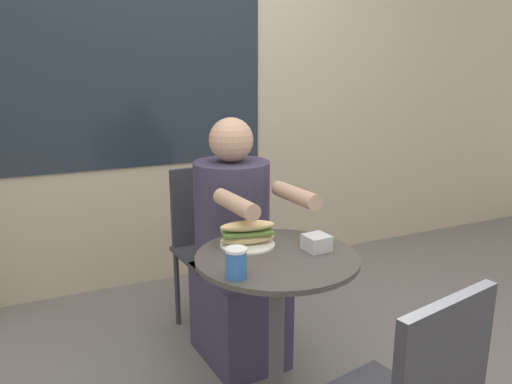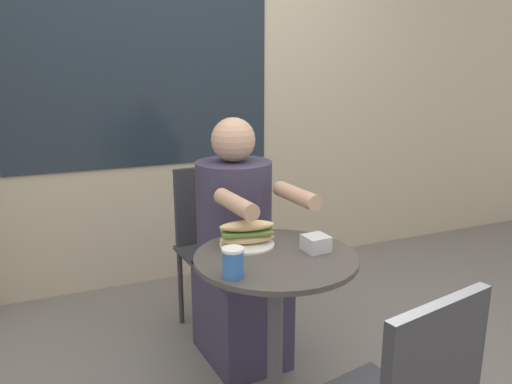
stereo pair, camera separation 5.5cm
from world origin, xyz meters
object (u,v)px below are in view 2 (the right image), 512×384
Objects in this scene: sandwich_on_plate at (247,235)px; cafe_table at (275,304)px; drink_cup at (233,263)px; seated_diner at (238,258)px; diner_chair at (212,233)px.

cafe_table is at bearing -68.00° from sandwich_on_plate.
drink_cup is at bearing -121.05° from sandwich_on_plate.
drink_cup reaches higher than cafe_table.
drink_cup is (-0.26, -0.62, 0.25)m from seated_diner.
seated_diner is at bearing 87.22° from diner_chair.
diner_chair is 0.74m from sandwich_on_plate.
diner_chair is at bearing -92.78° from seated_diner.
sandwich_on_plate is (-0.09, -0.70, 0.23)m from diner_chair.
sandwich_on_plate is at bearing 112.00° from cafe_table.
seated_diner reaches higher than sandwich_on_plate.
sandwich_on_plate is at bearing 58.95° from drink_cup.
drink_cup is (-0.25, -0.97, 0.24)m from diner_chair.
cafe_table is 0.61× the size of seated_diner.
sandwich_on_plate is 0.31m from drink_cup.
sandwich_on_plate is (-0.06, 0.14, 0.24)m from cafe_table.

